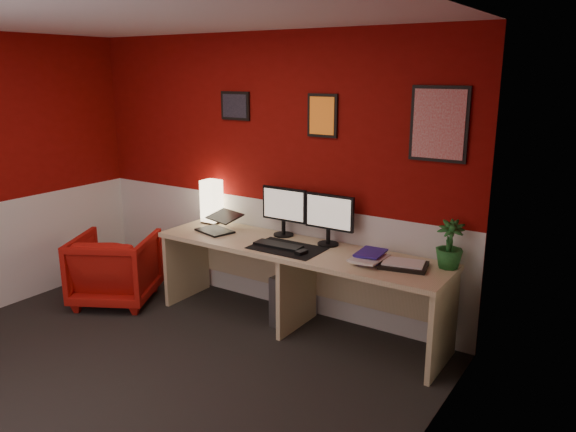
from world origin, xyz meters
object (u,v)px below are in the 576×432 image
(shoji_lamp, at_px, (212,203))
(monitor_right, at_px, (329,212))
(armchair, at_px, (115,268))
(laptop, at_px, (214,220))
(potted_plant, at_px, (450,244))
(monitor_left, at_px, (283,204))
(pc_tower, at_px, (294,297))
(zen_tray, at_px, (403,265))
(desk, at_px, (297,288))

(shoji_lamp, height_order, monitor_right, monitor_right)
(shoji_lamp, xyz_separation_m, armchair, (-0.66, -0.67, -0.60))
(laptop, distance_m, armchair, 1.11)
(shoji_lamp, height_order, potted_plant, shoji_lamp)
(monitor_left, distance_m, potted_plant, 1.51)
(laptop, height_order, monitor_left, monitor_left)
(potted_plant, bearing_deg, monitor_right, 179.77)
(laptop, bearing_deg, armchair, -138.29)
(armchair, bearing_deg, pc_tower, 170.28)
(monitor_right, height_order, zen_tray, monitor_right)
(desk, height_order, pc_tower, desk)
(potted_plant, height_order, pc_tower, potted_plant)
(laptop, relative_size, potted_plant, 0.91)
(zen_tray, bearing_deg, desk, -178.67)
(laptop, xyz_separation_m, monitor_left, (0.60, 0.25, 0.18))
(desk, xyz_separation_m, zen_tray, (0.93, 0.02, 0.38))
(pc_tower, xyz_separation_m, armchair, (-1.67, -0.56, 0.11))
(monitor_left, relative_size, potted_plant, 1.59)
(shoji_lamp, relative_size, pc_tower, 0.89)
(zen_tray, bearing_deg, monitor_right, 166.55)
(desk, relative_size, laptop, 7.88)
(potted_plant, bearing_deg, armchair, -167.60)
(desk, relative_size, monitor_right, 4.48)
(potted_plant, relative_size, pc_tower, 0.81)
(monitor_left, relative_size, monitor_right, 1.00)
(zen_tray, distance_m, pc_tower, 1.16)
(armchair, bearing_deg, laptop, 178.22)
(desk, height_order, potted_plant, potted_plant)
(desk, xyz_separation_m, laptop, (-0.88, -0.02, 0.47))
(potted_plant, height_order, armchair, potted_plant)
(pc_tower, bearing_deg, monitor_right, 23.93)
(desk, distance_m, monitor_right, 0.71)
(zen_tray, relative_size, armchair, 0.48)
(potted_plant, bearing_deg, monitor_left, 178.88)
(monitor_right, height_order, potted_plant, monitor_right)
(laptop, xyz_separation_m, zen_tray, (1.81, 0.04, -0.09))
(monitor_right, bearing_deg, shoji_lamp, 179.57)
(laptop, distance_m, monitor_left, 0.67)
(armchair, bearing_deg, shoji_lamp, -162.68)
(shoji_lamp, distance_m, monitor_right, 1.29)
(zen_tray, xyz_separation_m, armchair, (-2.70, -0.48, -0.41))
(desk, relative_size, pc_tower, 5.78)
(potted_plant, bearing_deg, desk, -170.81)
(desk, bearing_deg, monitor_right, 47.74)
(monitor_right, bearing_deg, zen_tray, -13.45)
(laptop, bearing_deg, zen_tray, 16.60)
(desk, xyz_separation_m, pc_tower, (-0.10, 0.10, -0.14))
(laptop, relative_size, monitor_left, 0.57)
(desk, bearing_deg, zen_tray, 1.33)
(zen_tray, bearing_deg, pc_tower, 175.72)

